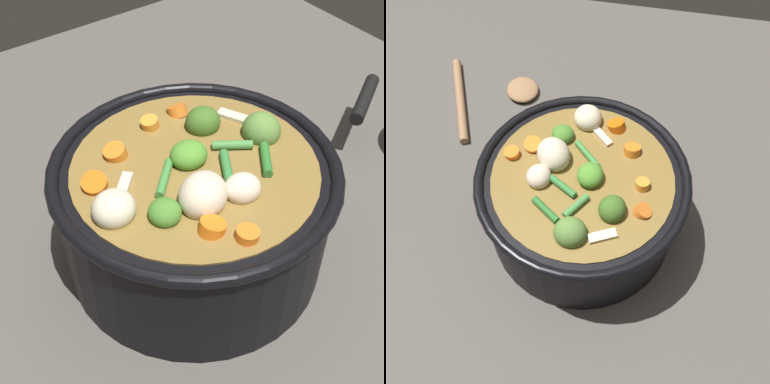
# 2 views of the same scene
# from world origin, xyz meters

# --- Properties ---
(ground_plane) EXTENTS (1.10, 1.10, 0.00)m
(ground_plane) POSITION_xyz_m (0.00, 0.00, 0.00)
(ground_plane) COLOR #514C47
(cooking_pot) EXTENTS (0.29, 0.29, 0.16)m
(cooking_pot) POSITION_xyz_m (-0.00, -0.00, 0.07)
(cooking_pot) COLOR black
(cooking_pot) RESTS_ON ground_plane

